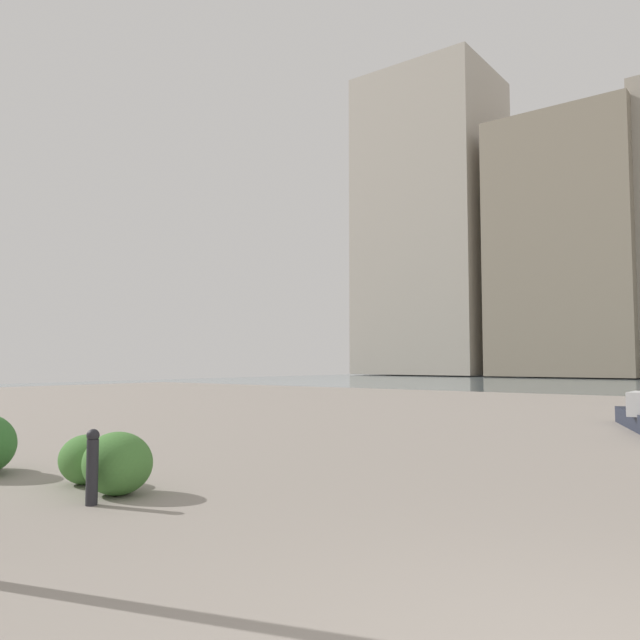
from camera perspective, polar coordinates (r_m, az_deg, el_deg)
The scene contains 5 objects.
building_annex at distance 72.00m, azimuth 22.21°, elevation 5.86°, with size 14.22×15.37×26.50m.
building_highrise at distance 78.18m, azimuth 10.18°, elevation 8.62°, with size 15.34×13.24×38.60m.
bollard_near at distance 6.94m, azimuth -20.15°, elevation -12.40°, with size 0.13×0.13×0.77m.
shrub_round at distance 8.12m, azimuth -20.62°, elevation -11.87°, with size 0.69×0.62×0.59m.
shrub_tall at distance 7.37m, azimuth -18.07°, elevation -12.38°, with size 0.81×0.73×0.69m.
Camera 1 is at (-0.51, 2.97, 1.46)m, focal length 34.90 mm.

